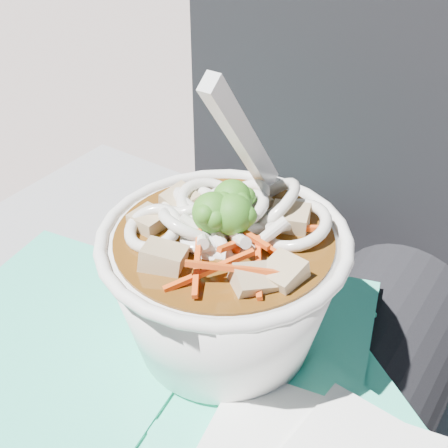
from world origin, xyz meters
The scene contains 4 objects.
lap centered at (0.00, 0.00, 0.55)m, with size 0.31×0.48×0.14m.
person_body centered at (0.00, 0.09, 0.57)m, with size 0.34×0.94×1.02m.
plastic_bag centered at (-0.01, 0.01, 0.63)m, with size 0.42×0.37×0.01m.
udon_bowl centered at (0.00, 0.03, 0.69)m, with size 0.20×0.20×0.21m.
Camera 1 is at (0.18, -0.25, 0.98)m, focal length 50.00 mm.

